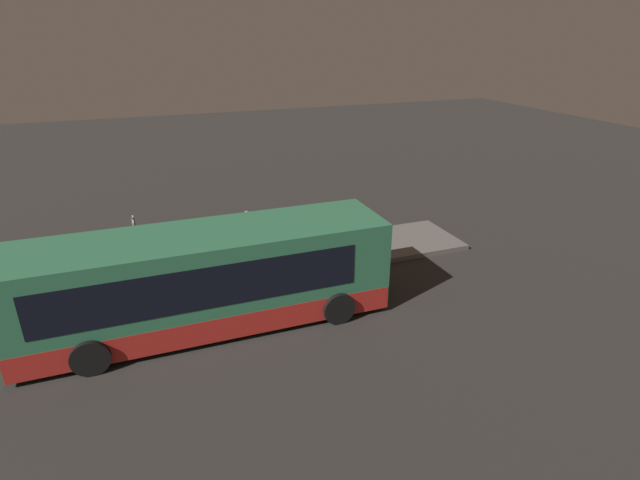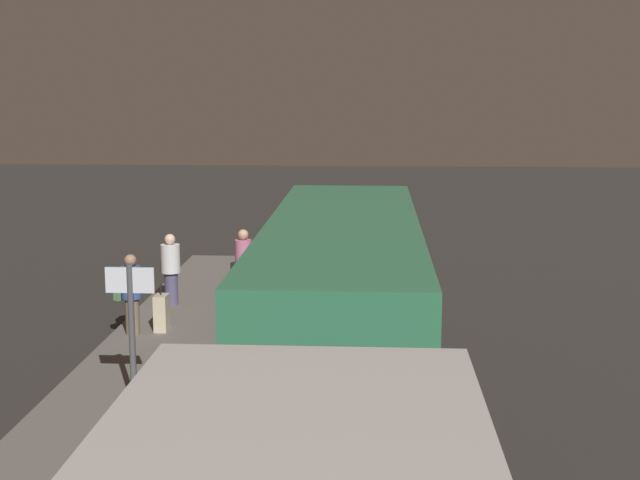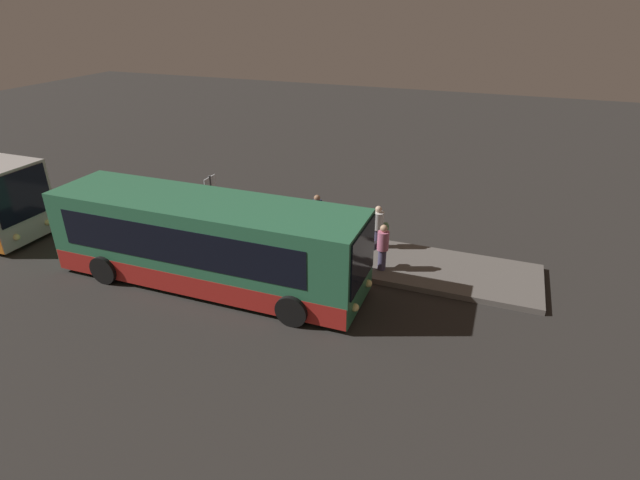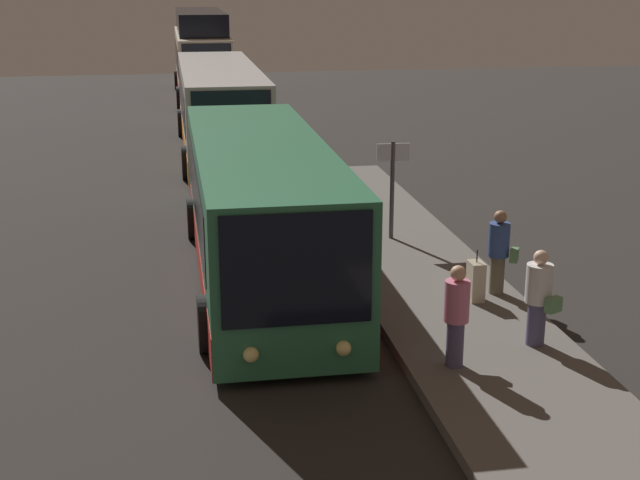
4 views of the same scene
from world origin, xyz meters
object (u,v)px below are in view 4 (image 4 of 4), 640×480
Objects in this scene: passenger_boarding at (539,296)px; sign_post at (392,177)px; passenger_waiting at (456,313)px; suitcase at (476,281)px; bus_second at (220,110)px; passenger_with_bags at (499,250)px; bus_third at (202,59)px; bus_lead at (260,212)px.

passenger_boarding is 6.45m from sign_post.
passenger_waiting is 3.04m from suitcase.
suitcase is (16.00, 3.73, -0.94)m from bus_second.
bus_second is at bearing -164.93° from sign_post.
bus_second is 16.30m from passenger_with_bags.
passenger_with_bags is 0.78m from suitcase.
passenger_boarding is at bearing 23.52° from passenger_with_bags.
suitcase is (30.67, 3.73, -1.34)m from bus_third.
bus_third is 7.09× the size of passenger_waiting.
bus_third is at bearing 180.00° from bus_second.
bus_third is 26.66m from sign_post.
passenger_with_bags is (2.18, 4.27, -0.36)m from bus_lead.
bus_lead is 6.14m from passenger_boarding.
bus_second is 7.29× the size of passenger_with_bags.
bus_second is 12.22m from sign_post.
sign_post is (11.80, 3.18, 0.12)m from bus_second.
bus_third is at bearing -110.09° from passenger_boarding.
passenger_waiting is 3.50m from passenger_with_bags.
sign_post is at bearing 6.84° from bus_third.
passenger_waiting is (33.39, 2.46, -0.84)m from bus_third.
suitcase is at bearing -33.09° from passenger_with_bags.
bus_second is 5.26× the size of sign_post.
bus_lead reaches higher than sign_post.
bus_lead is 0.88× the size of bus_second.
bus_third reaches higher than passenger_boarding.
sign_post is at bearing 118.79° from bus_lead.
passenger_boarding is (4.62, 4.03, -0.37)m from bus_lead.
suitcase is (2.46, 3.73, -0.86)m from bus_lead.
sign_post reaches higher than passenger_boarding.
passenger_boarding is at bearing 7.68° from suitcase.
passenger_with_bags is at bearing 7.99° from bus_third.
passenger_waiting reaches higher than suitcase.
bus_lead is 5.74m from passenger_waiting.
bus_lead is at bearing -61.21° from sign_post.
passenger_with_bags is (15.72, 4.27, -0.44)m from bus_second.
bus_lead reaches higher than passenger_boarding.
passenger_boarding is 0.99× the size of passenger_waiting.
bus_third is 7.18× the size of passenger_boarding.
passenger_boarding is (32.83, 4.03, -0.86)m from bus_third.
passenger_boarding is 2.23m from suitcase.
passenger_with_bags is (-2.44, 0.24, 0.01)m from passenger_boarding.
bus_second reaches higher than suitcase.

